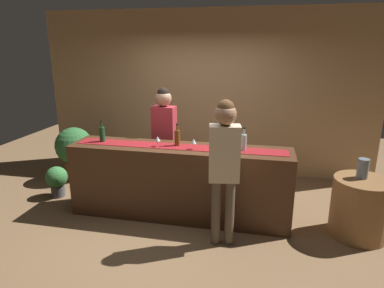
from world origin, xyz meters
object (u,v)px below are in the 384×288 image
wine_bottle_clear (244,142)px  potted_plant_tall (75,150)px  wine_bottle_green (102,134)px  wine_glass_mid_counter (194,142)px  wine_glass_near_customer (158,139)px  round_side_table (360,208)px  bartender (164,131)px  vase_on_side_table (363,168)px  potted_plant_small (57,179)px  wine_bottle_amber (177,138)px  customer_sipping (224,158)px

wine_bottle_clear → potted_plant_tall: (-2.94, 0.90, -0.57)m
wine_bottle_green → potted_plant_tall: bearing=138.5°
wine_bottle_clear → wine_glass_mid_counter: size_ratio=2.10×
wine_glass_mid_counter → potted_plant_tall: bearing=157.0°
wine_glass_near_customer → wine_bottle_clear: bearing=3.1°
wine_bottle_green → round_side_table: size_ratio=0.41×
bartender → potted_plant_tall: bartender is taller
vase_on_side_table → potted_plant_small: size_ratio=0.49×
wine_glass_mid_counter → bartender: bartender is taller
wine_bottle_green → potted_plant_tall: wine_bottle_green is taller
wine_bottle_amber → round_side_table: (2.32, -0.08, -0.74)m
potted_plant_small → vase_on_side_table: bearing=-2.5°
wine_glass_near_customer → bartender: bearing=98.9°
customer_sipping → potted_plant_small: customer_sipping is taller
wine_bottle_green → bartender: bearing=38.0°
wine_bottle_green → wine_bottle_clear: size_ratio=1.00×
customer_sipping → wine_glass_mid_counter: bearing=122.8°
wine_bottle_green → wine_glass_near_customer: bearing=-4.8°
round_side_table → vase_on_side_table: bearing=110.6°
wine_glass_mid_counter → bartender: bearing=131.8°
wine_glass_mid_counter → potted_plant_tall: size_ratio=0.15×
bartender → potted_plant_small: bartender is taller
potted_plant_tall → potted_plant_small: potted_plant_tall is taller
wine_glass_near_customer → vase_on_side_table: wine_glass_near_customer is taller
wine_glass_near_customer → potted_plant_small: bearing=171.9°
wine_bottle_green → customer_sipping: bearing=-18.5°
wine_glass_mid_counter → vase_on_side_table: size_ratio=0.60×
wine_bottle_green → vase_on_side_table: wine_bottle_green is taller
customer_sipping → potted_plant_tall: 3.18m
wine_bottle_clear → vase_on_side_table: size_ratio=1.26×
wine_glass_mid_counter → round_side_table: size_ratio=0.19×
wine_glass_near_customer → customer_sipping: (0.94, -0.52, -0.03)m
wine_glass_near_customer → potted_plant_small: size_ratio=0.30×
wine_bottle_green → potted_plant_small: size_ratio=0.62×
wine_bottle_amber → wine_bottle_clear: bearing=-2.4°
wine_glass_mid_counter → customer_sipping: bearing=-47.7°
vase_on_side_table → potted_plant_tall: (-4.37, 0.90, -0.32)m
bartender → customer_sipping: 1.55m
wine_glass_near_customer → potted_plant_tall: 2.14m
bartender → potted_plant_tall: (-1.73, 0.33, -0.51)m
wine_glass_near_customer → potted_plant_tall: (-1.83, 0.96, -0.56)m
round_side_table → potted_plant_small: size_ratio=1.52×
wine_glass_mid_counter → vase_on_side_table: 2.07m
bartender → vase_on_side_table: 2.70m
customer_sipping → round_side_table: bearing=8.7°
wine_bottle_amber → wine_bottle_green: bearing=-178.4°
bartender → round_side_table: size_ratio=2.29×
customer_sipping → round_side_table: 1.84m
wine_glass_near_customer → wine_glass_mid_counter: 0.49m
wine_bottle_amber → round_side_table: 2.43m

